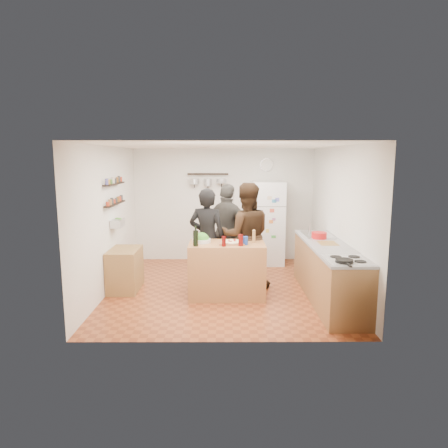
{
  "coord_description": "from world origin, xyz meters",
  "views": [
    {
      "loc": [
        -0.02,
        -6.83,
        2.3
      ],
      "look_at": [
        0.0,
        0.1,
        1.15
      ],
      "focal_mm": 32.0,
      "sensor_mm": 36.0,
      "label": 1
    }
  ],
  "objects_px": {
    "salt_canister": "(245,241)",
    "counter_run": "(328,273)",
    "wine_bottle": "(196,238)",
    "red_bowl": "(319,235)",
    "salad_bowl": "(202,241)",
    "side_table": "(125,269)",
    "person_left": "(207,238)",
    "prep_island": "(227,270)",
    "person_back": "(228,231)",
    "wall_clock": "(267,165)",
    "skillet": "(344,261)",
    "pepper_mill": "(254,237)",
    "person_center": "(246,236)",
    "fridge": "(267,223)"
  },
  "relations": [
    {
      "from": "salt_canister",
      "to": "counter_run",
      "type": "distance_m",
      "value": 1.45
    },
    {
      "from": "person_left",
      "to": "skillet",
      "type": "xyz_separation_m",
      "value": [
        1.9,
        -1.77,
        0.05
      ]
    },
    {
      "from": "wine_bottle",
      "to": "pepper_mill",
      "type": "height_order",
      "value": "wine_bottle"
    },
    {
      "from": "person_back",
      "to": "side_table",
      "type": "height_order",
      "value": "person_back"
    },
    {
      "from": "wine_bottle",
      "to": "salt_canister",
      "type": "relative_size",
      "value": 1.85
    },
    {
      "from": "person_back",
      "to": "wall_clock",
      "type": "height_order",
      "value": "wall_clock"
    },
    {
      "from": "prep_island",
      "to": "pepper_mill",
      "type": "bearing_deg",
      "value": 6.34
    },
    {
      "from": "person_left",
      "to": "prep_island",
      "type": "bearing_deg",
      "value": 139.14
    },
    {
      "from": "wine_bottle",
      "to": "person_left",
      "type": "xyz_separation_m",
      "value": [
        0.16,
        0.7,
        -0.14
      ]
    },
    {
      "from": "pepper_mill",
      "to": "person_center",
      "type": "bearing_deg",
      "value": 103.72
    },
    {
      "from": "person_center",
      "to": "side_table",
      "type": "distance_m",
      "value": 2.21
    },
    {
      "from": "skillet",
      "to": "red_bowl",
      "type": "xyz_separation_m",
      "value": [
        0.05,
        1.62,
        0.03
      ]
    },
    {
      "from": "red_bowl",
      "to": "prep_island",
      "type": "bearing_deg",
      "value": -168.28
    },
    {
      "from": "person_left",
      "to": "wall_clock",
      "type": "relative_size",
      "value": 5.96
    },
    {
      "from": "wine_bottle",
      "to": "prep_island",
      "type": "bearing_deg",
      "value": 23.75
    },
    {
      "from": "wall_clock",
      "to": "red_bowl",
      "type": "bearing_deg",
      "value": -71.81
    },
    {
      "from": "salt_canister",
      "to": "person_left",
      "type": "distance_m",
      "value": 0.89
    },
    {
      "from": "salt_canister",
      "to": "fridge",
      "type": "distance_m",
      "value": 2.33
    },
    {
      "from": "prep_island",
      "to": "skillet",
      "type": "xyz_separation_m",
      "value": [
        1.55,
        -1.29,
        0.49
      ]
    },
    {
      "from": "salad_bowl",
      "to": "pepper_mill",
      "type": "height_order",
      "value": "pepper_mill"
    },
    {
      "from": "wall_clock",
      "to": "side_table",
      "type": "height_order",
      "value": "wall_clock"
    },
    {
      "from": "prep_island",
      "to": "person_back",
      "type": "relative_size",
      "value": 0.69
    },
    {
      "from": "person_center",
      "to": "wall_clock",
      "type": "height_order",
      "value": "wall_clock"
    },
    {
      "from": "fridge",
      "to": "wine_bottle",
      "type": "bearing_deg",
      "value": -120.83
    },
    {
      "from": "counter_run",
      "to": "wall_clock",
      "type": "bearing_deg",
      "value": 105.92
    },
    {
      "from": "skillet",
      "to": "red_bowl",
      "type": "bearing_deg",
      "value": 88.23
    },
    {
      "from": "pepper_mill",
      "to": "counter_run",
      "type": "distance_m",
      "value": 1.34
    },
    {
      "from": "wine_bottle",
      "to": "salt_canister",
      "type": "bearing_deg",
      "value": 7.13
    },
    {
      "from": "person_center",
      "to": "side_table",
      "type": "relative_size",
      "value": 2.35
    },
    {
      "from": "skillet",
      "to": "side_table",
      "type": "xyz_separation_m",
      "value": [
        -3.34,
        1.62,
        -0.58
      ]
    },
    {
      "from": "salt_canister",
      "to": "side_table",
      "type": "relative_size",
      "value": 0.17
    },
    {
      "from": "person_left",
      "to": "wall_clock",
      "type": "distance_m",
      "value": 2.66
    },
    {
      "from": "salad_bowl",
      "to": "fridge",
      "type": "relative_size",
      "value": 0.17
    },
    {
      "from": "salad_bowl",
      "to": "pepper_mill",
      "type": "distance_m",
      "value": 0.87
    },
    {
      "from": "prep_island",
      "to": "person_back",
      "type": "xyz_separation_m",
      "value": [
        0.03,
        1.07,
        0.46
      ]
    },
    {
      "from": "skillet",
      "to": "wall_clock",
      "type": "bearing_deg",
      "value": 99.83
    },
    {
      "from": "wine_bottle",
      "to": "salt_canister",
      "type": "distance_m",
      "value": 0.81
    },
    {
      "from": "salt_canister",
      "to": "skillet",
      "type": "bearing_deg",
      "value": -42.92
    },
    {
      "from": "counter_run",
      "to": "red_bowl",
      "type": "bearing_deg",
      "value": 95.71
    },
    {
      "from": "prep_island",
      "to": "side_table",
      "type": "height_order",
      "value": "prep_island"
    },
    {
      "from": "prep_island",
      "to": "counter_run",
      "type": "height_order",
      "value": "prep_island"
    },
    {
      "from": "wall_clock",
      "to": "side_table",
      "type": "bearing_deg",
      "value": -141.66
    },
    {
      "from": "counter_run",
      "to": "person_back",
      "type": "bearing_deg",
      "value": 142.79
    },
    {
      "from": "pepper_mill",
      "to": "salt_canister",
      "type": "bearing_deg",
      "value": -131.42
    },
    {
      "from": "person_center",
      "to": "wine_bottle",
      "type": "bearing_deg",
      "value": 38.27
    },
    {
      "from": "salad_bowl",
      "to": "side_table",
      "type": "xyz_separation_m",
      "value": [
        -1.37,
        0.29,
        -0.58
      ]
    },
    {
      "from": "prep_island",
      "to": "person_back",
      "type": "bearing_deg",
      "value": 88.38
    },
    {
      "from": "wine_bottle",
      "to": "person_back",
      "type": "bearing_deg",
      "value": 67.6
    },
    {
      "from": "person_left",
      "to": "side_table",
      "type": "relative_size",
      "value": 2.23
    },
    {
      "from": "red_bowl",
      "to": "wall_clock",
      "type": "distance_m",
      "value": 2.53
    }
  ]
}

